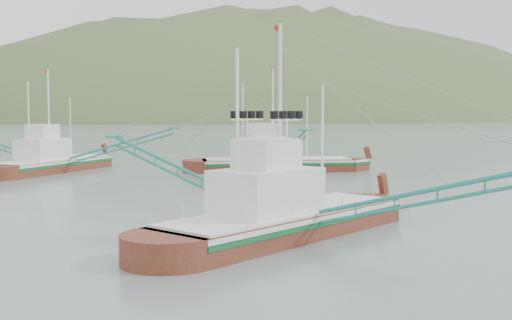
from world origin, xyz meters
name	(u,v)px	position (x,y,z in m)	size (l,w,h in m)	color
ground	(306,226)	(0.00, 0.00, 0.00)	(1200.00, 1200.00, 0.00)	slate
main_boat	(285,191)	(-2.53, -2.11, 2.29)	(15.79, 26.69, 11.28)	#572212
bg_boat_right	(276,150)	(14.12, 29.07, 2.26)	(16.20, 27.51, 11.52)	#572212
bg_boat_far	(52,148)	(-6.92, 39.01, 2.44)	(22.98, 23.65, 11.35)	#572212
headland_right	(282,119)	(240.00, 430.00, 0.00)	(684.00, 432.00, 306.00)	#41562C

